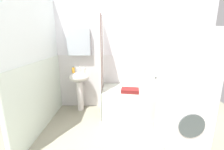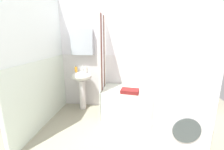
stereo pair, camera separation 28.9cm
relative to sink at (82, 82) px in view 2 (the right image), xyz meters
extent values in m
cube|color=#9C9881|center=(1.04, -1.03, -0.65)|extent=(4.80, 5.60, 0.04)
cube|color=white|center=(1.04, 0.24, 0.57)|extent=(3.60, 0.05, 2.40)
cube|color=silver|center=(1.04, 0.21, -0.03)|extent=(3.60, 0.02, 1.20)
cube|color=silver|center=(0.00, 0.15, 0.86)|extent=(0.48, 0.12, 0.56)
cube|color=white|center=(-0.53, -0.69, 0.57)|extent=(0.05, 1.81, 2.40)
cube|color=silver|center=(-0.50, -0.69, -0.03)|extent=(0.02, 1.81, 1.20)
cylinder|color=silver|center=(0.00, 0.00, -0.30)|extent=(0.14, 0.14, 0.66)
ellipsoid|color=white|center=(0.00, 0.00, 0.13)|extent=(0.44, 0.34, 0.20)
cylinder|color=silver|center=(0.00, 0.10, 0.25)|extent=(0.03, 0.03, 0.05)
cylinder|color=silver|center=(0.00, 0.05, 0.31)|extent=(0.02, 0.10, 0.02)
sphere|color=silver|center=(0.00, 0.10, 0.34)|extent=(0.03, 0.03, 0.03)
cylinder|color=orange|center=(-0.11, -0.02, 0.28)|extent=(0.06, 0.06, 0.11)
sphere|color=#2C272A|center=(-0.11, -0.02, 0.35)|extent=(0.02, 0.02, 0.02)
cylinder|color=white|center=(0.11, -0.01, 0.28)|extent=(0.06, 0.06, 0.11)
cube|color=silver|center=(1.29, -0.16, -0.35)|extent=(1.55, 0.70, 0.56)
cube|color=white|center=(0.50, -0.44, 0.37)|extent=(0.01, 0.14, 2.00)
cube|color=brown|center=(0.50, -0.30, 0.37)|extent=(0.01, 0.14, 2.00)
cube|color=white|center=(0.50, -0.16, 0.37)|extent=(0.01, 0.14, 2.00)
cube|color=brown|center=(0.50, -0.02, 0.37)|extent=(0.01, 0.14, 2.00)
cube|color=white|center=(0.50, 0.12, 0.37)|extent=(0.01, 0.14, 2.00)
cylinder|color=#2C2A33|center=(1.97, 0.09, 0.01)|extent=(0.06, 0.06, 0.15)
cylinder|color=#272622|center=(1.97, 0.09, 0.10)|extent=(0.04, 0.04, 0.02)
cylinder|color=#294A9F|center=(1.86, 0.10, 0.01)|extent=(0.05, 0.05, 0.16)
cylinder|color=#2C2823|center=(1.86, 0.10, 0.10)|extent=(0.03, 0.03, 0.02)
cylinder|color=#BF4A73|center=(1.76, 0.12, 0.01)|extent=(0.07, 0.07, 0.15)
cylinder|color=#292926|center=(1.76, 0.12, 0.10)|extent=(0.05, 0.05, 0.02)
cylinder|color=white|center=(1.67, 0.14, 0.00)|extent=(0.05, 0.05, 0.13)
cylinder|color=black|center=(1.67, 0.14, 0.08)|extent=(0.03, 0.03, 0.02)
cube|color=maroon|center=(1.05, -0.37, -0.03)|extent=(0.36, 0.27, 0.07)
cube|color=white|center=(1.76, -1.06, -0.20)|extent=(0.61, 0.60, 0.85)
cube|color=white|center=(1.76, -1.06, 0.65)|extent=(0.61, 0.60, 0.85)
cylinder|color=#4E5857|center=(1.76, -1.36, -0.16)|extent=(0.34, 0.01, 0.34)
camera|label=1|loc=(0.76, -3.14, 0.96)|focal=24.55mm
camera|label=2|loc=(1.05, -3.12, 0.96)|focal=24.55mm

